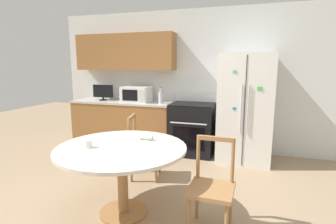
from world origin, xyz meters
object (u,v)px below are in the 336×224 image
object	(u,v)px
refrigerator	(245,108)
dining_chair_far	(144,148)
countertop_tv	(103,92)
dining_chair_right	(212,188)
candle_glass	(88,144)
oven_range	(192,128)
microwave	(136,94)
counter_bottle	(160,97)

from	to	relation	value
refrigerator	dining_chair_far	world-z (taller)	refrigerator
dining_chair_far	countertop_tv	bearing A→B (deg)	-144.43
dining_chair_right	countertop_tv	bearing A→B (deg)	-39.76
countertop_tv	dining_chair_far	bearing A→B (deg)	-42.25
refrigerator	candle_glass	distance (m)	2.69
countertop_tv	oven_range	bearing A→B (deg)	-0.96
microwave	dining_chair_far	size ratio (longest dim) A/B	0.58
microwave	counter_bottle	world-z (taller)	counter_bottle
refrigerator	dining_chair_right	world-z (taller)	refrigerator
countertop_tv	candle_glass	size ratio (longest dim) A/B	5.27
refrigerator	counter_bottle	world-z (taller)	refrigerator
refrigerator	dining_chair_right	size ratio (longest dim) A/B	1.97
microwave	dining_chair_far	bearing A→B (deg)	-62.04
dining_chair_right	dining_chair_far	bearing A→B (deg)	-38.70
counter_bottle	dining_chair_far	bearing A→B (deg)	-82.69
dining_chair_far	refrigerator	bearing A→B (deg)	119.24
microwave	dining_chair_right	distance (m)	2.89
candle_glass	dining_chair_right	bearing A→B (deg)	6.18
microwave	candle_glass	bearing A→B (deg)	-77.51
microwave	countertop_tv	world-z (taller)	countertop_tv
oven_range	countertop_tv	size ratio (longest dim) A/B	2.56
oven_range	candle_glass	bearing A→B (deg)	-104.33
refrigerator	microwave	world-z (taller)	refrigerator
refrigerator	countertop_tv	bearing A→B (deg)	178.03
dining_chair_right	dining_chair_far	xyz separation A→B (m)	(-1.10, 0.94, 0.00)
refrigerator	oven_range	size ratio (longest dim) A/B	1.65
microwave	refrigerator	bearing A→B (deg)	-2.61
countertop_tv	dining_chair_far	distance (m)	1.99
countertop_tv	candle_glass	distance (m)	2.66
countertop_tv	refrigerator	bearing A→B (deg)	-1.97
refrigerator	candle_glass	xyz separation A→B (m)	(-1.48, -2.25, -0.10)
refrigerator	microwave	bearing A→B (deg)	177.39
oven_range	refrigerator	bearing A→B (deg)	-4.04
refrigerator	dining_chair_right	distance (m)	2.17
refrigerator	counter_bottle	distance (m)	1.48
counter_bottle	oven_range	bearing A→B (deg)	7.34
oven_range	dining_chair_right	size ratio (longest dim) A/B	1.20
counter_bottle	dining_chair_right	xyz separation A→B (m)	(1.25, -2.10, -0.58)
oven_range	dining_chair_far	bearing A→B (deg)	-109.40
dining_chair_right	microwave	bearing A→B (deg)	-49.48
oven_range	counter_bottle	world-z (taller)	counter_bottle
countertop_tv	counter_bottle	world-z (taller)	countertop_tv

